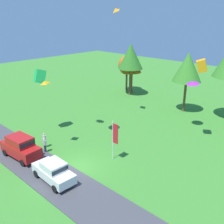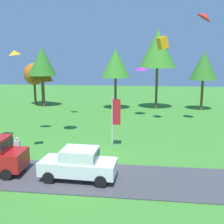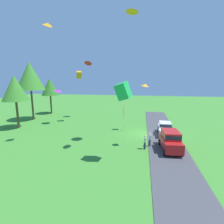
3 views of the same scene
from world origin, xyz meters
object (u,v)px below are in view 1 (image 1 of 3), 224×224
at_px(kite_diamond_trailing_tail, 45,82).
at_px(tree_center_back, 127,65).
at_px(person_watching_sky, 45,145).
at_px(tree_left_of_center, 188,67).
at_px(car_sedan_by_flagpole, 54,171).
at_px(car_suv_near_entrance, 21,146).
at_px(kite_box_high_left, 40,76).
at_px(kite_diamond_near_flag, 115,10).
at_px(tree_far_left, 131,57).
at_px(flag_banner, 115,136).
at_px(tree_far_right, 132,63).
at_px(kite_box_low_drifter, 202,66).
at_px(kite_delta_mid_center, 193,83).
at_px(person_on_lawn, 45,140).

bearing_deg(kite_diamond_trailing_tail, tree_center_back, 110.78).
height_order(person_watching_sky, tree_left_of_center, tree_left_of_center).
relative_size(car_sedan_by_flagpole, tree_left_of_center, 0.51).
relative_size(car_suv_near_entrance, kite_box_high_left, 3.19).
relative_size(tree_center_back, kite_diamond_near_flag, 6.68).
distance_m(tree_far_left, flag_banner, 23.19).
height_order(tree_far_left, kite_diamond_near_flag, kite_diamond_near_flag).
distance_m(car_sedan_by_flagpole, tree_far_right, 29.24).
xyz_separation_m(car_sedan_by_flagpole, flag_banner, (1.39, 6.30, 1.58)).
distance_m(car_sedan_by_flagpole, tree_far_left, 28.13).
relative_size(car_suv_near_entrance, kite_box_low_drifter, 3.89).
xyz_separation_m(tree_far_left, kite_diamond_near_flag, (5.99, -10.55, 7.35)).
relative_size(tree_center_back, kite_diamond_trailing_tail, 8.98).
bearing_deg(tree_left_of_center, tree_far_left, 174.58).
height_order(kite_box_low_drifter, kite_diamond_trailing_tail, kite_box_low_drifter).
distance_m(tree_center_back, kite_box_high_left, 21.65).
bearing_deg(flag_banner, kite_box_low_drifter, 65.03).
distance_m(kite_diamond_trailing_tail, kite_box_high_left, 4.71).
distance_m(kite_box_low_drifter, kite_diamond_trailing_tail, 15.99).
xyz_separation_m(car_suv_near_entrance, tree_far_right, (-6.75, 25.93, 4.23)).
xyz_separation_m(kite_box_low_drifter, kite_delta_mid_center, (-2.27, 3.18, -2.74)).
distance_m(tree_left_of_center, kite_box_low_drifter, 10.78).
bearing_deg(car_sedan_by_flagpole, kite_box_high_left, 150.89).
relative_size(tree_far_right, kite_box_high_left, 4.92).
xyz_separation_m(tree_far_right, kite_diamond_trailing_tail, (7.38, -22.88, 1.92)).
bearing_deg(car_sedan_by_flagpole, tree_far_right, 115.71).
bearing_deg(kite_diamond_trailing_tail, car_sedan_by_flagpole, -31.43).
distance_m(car_suv_near_entrance, tree_far_left, 26.07).
height_order(kite_diamond_near_flag, kite_box_high_left, kite_diamond_near_flag).
relative_size(kite_box_low_drifter, kite_diamond_trailing_tail, 1.63).
relative_size(car_suv_near_entrance, flag_banner, 1.14).
bearing_deg(tree_left_of_center, car_sedan_by_flagpole, -88.74).
bearing_deg(car_suv_near_entrance, person_on_lawn, 92.99).
distance_m(person_on_lawn, kite_diamond_near_flag, 17.50).
height_order(tree_far_left, flag_banner, tree_far_left).
relative_size(car_sedan_by_flagpole, person_watching_sky, 2.61).
distance_m(tree_far_right, kite_diamond_near_flag, 16.07).
bearing_deg(kite_box_low_drifter, person_watching_sky, -129.48).
bearing_deg(person_watching_sky, tree_far_left, 107.16).
xyz_separation_m(tree_center_back, tree_left_of_center, (13.40, -2.53, 1.74)).
distance_m(car_suv_near_entrance, flag_banner, 9.58).
bearing_deg(tree_far_left, kite_diamond_near_flag, -60.42).
xyz_separation_m(tree_far_right, tree_left_of_center, (12.01, -2.29, 1.12)).
xyz_separation_m(kite_diamond_trailing_tail, kite_box_high_left, (-4.21, 2.07, -0.40)).
height_order(person_on_lawn, kite_box_low_drifter, kite_box_low_drifter).
height_order(car_sedan_by_flagpole, tree_far_right, tree_far_right).
bearing_deg(car_sedan_by_flagpole, person_watching_sky, 154.51).
height_order(car_sedan_by_flagpole, person_on_lawn, car_sedan_by_flagpole).
distance_m(kite_box_low_drifter, kite_delta_mid_center, 4.77).
bearing_deg(kite_diamond_near_flag, tree_far_left, 119.58).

